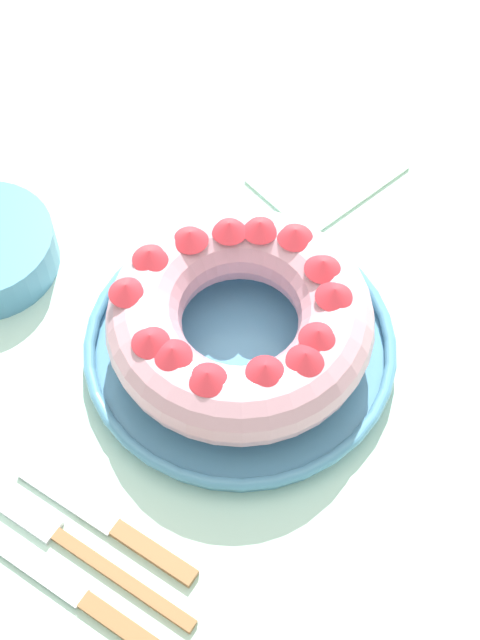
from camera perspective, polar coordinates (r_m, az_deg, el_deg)
ground_plane at (r=1.63m, az=-0.04°, el=-15.33°), size 8.00×8.00×0.00m
dining_table at (r=0.99m, az=-0.06°, el=-3.10°), size 1.45×1.18×0.77m
serving_dish at (r=0.90m, az=-0.00°, el=-1.71°), size 0.31×0.31×0.03m
bundt_cake at (r=0.85m, az=-0.01°, el=0.07°), size 0.26×0.26×0.08m
fork at (r=0.83m, az=-10.12°, el=-14.36°), size 0.02×0.21×0.01m
serving_knife at (r=0.81m, az=-9.77°, el=-17.35°), size 0.02×0.23×0.01m
cake_knife at (r=0.83m, az=-7.84°, el=-13.13°), size 0.02×0.19×0.01m
napkin at (r=1.05m, az=5.60°, el=9.22°), size 0.18×0.15×0.00m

